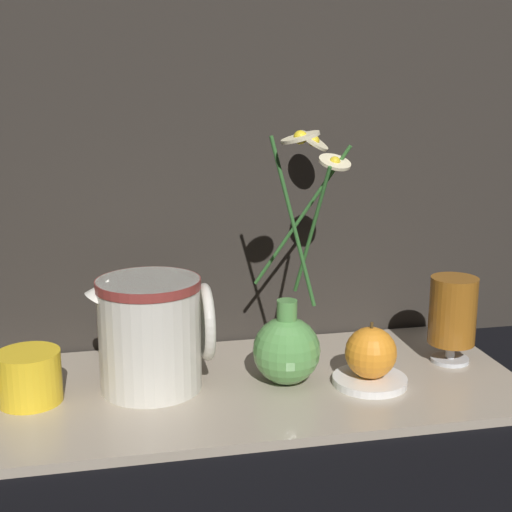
{
  "coord_description": "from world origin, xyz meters",
  "views": [
    {
      "loc": [
        -0.17,
        -0.88,
        0.4
      ],
      "look_at": [
        0.02,
        0.0,
        0.19
      ],
      "focal_mm": 50.0,
      "sensor_mm": 36.0,
      "label": 1
    }
  ],
  "objects": [
    {
      "name": "ground_plane",
      "position": [
        0.0,
        0.0,
        0.0
      ],
      "size": [
        6.0,
        6.0,
        0.0
      ],
      "primitive_type": "plane",
      "color": "black"
    },
    {
      "name": "shelf",
      "position": [
        0.0,
        0.0,
        0.01
      ],
      "size": [
        0.75,
        0.33,
        0.01
      ],
      "color": "tan",
      "rests_on": "ground_plane"
    },
    {
      "name": "vase_with_flowers",
      "position": [
        0.06,
        -0.01,
        0.07
      ],
      "size": [
        0.14,
        0.23,
        0.34
      ],
      "color": "#59994C",
      "rests_on": "shelf"
    },
    {
      "name": "yellow_mug",
      "position": [
        -0.28,
        0.0,
        0.05
      ],
      "size": [
        0.09,
        0.08,
        0.07
      ],
      "color": "yellow",
      "rests_on": "shelf"
    },
    {
      "name": "ceramic_pitcher",
      "position": [
        -0.12,
        0.01,
        0.09
      ],
      "size": [
        0.16,
        0.14,
        0.16
      ],
      "color": "beige",
      "rests_on": "shelf"
    },
    {
      "name": "tea_glass",
      "position": [
        0.31,
        0.02,
        0.09
      ],
      "size": [
        0.07,
        0.07,
        0.13
      ],
      "color": "silver",
      "rests_on": "shelf"
    },
    {
      "name": "saucer_plate",
      "position": [
        0.17,
        -0.04,
        0.02
      ],
      "size": [
        0.1,
        0.1,
        0.01
      ],
      "color": "white",
      "rests_on": "shelf"
    },
    {
      "name": "orange_fruit",
      "position": [
        0.17,
        -0.04,
        0.06
      ],
      "size": [
        0.07,
        0.07,
        0.08
      ],
      "color": "orange",
      "rests_on": "saucer_plate"
    }
  ]
}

